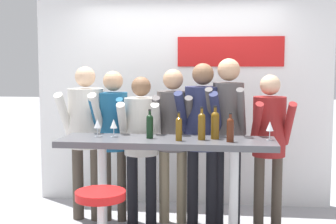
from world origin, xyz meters
TOP-DOWN VIEW (x-y plane):
  - back_wall at (0.01, 1.42)m, footprint 3.67×0.12m
  - tasting_table at (0.00, 0.00)m, footprint 2.07×0.59m
  - bar_stool at (-0.49, -0.63)m, footprint 0.45×0.45m
  - person_far_left at (-0.98, 0.59)m, footprint 0.48×0.57m
  - person_left at (-0.67, 0.59)m, footprint 0.38×0.50m
  - person_center_left at (-0.34, 0.52)m, footprint 0.46×0.54m
  - person_center at (-0.01, 0.61)m, footprint 0.45×0.55m
  - person_center_right at (0.31, 0.52)m, footprint 0.51×0.61m
  - person_right at (0.58, 0.53)m, footprint 0.43×0.57m
  - person_far_right at (1.01, 0.54)m, footprint 0.45×0.55m
  - wine_bottle_0 at (-0.17, 0.01)m, footprint 0.07×0.07m
  - wine_bottle_1 at (0.60, -0.11)m, footprint 0.07×0.07m
  - wine_bottle_2 at (0.46, 0.05)m, footprint 0.08×0.08m
  - wine_bottle_3 at (0.12, -0.10)m, footprint 0.06×0.06m
  - wine_bottle_4 at (0.33, -0.01)m, footprint 0.07×0.07m
  - wine_glass_0 at (-0.53, 0.06)m, footprint 0.07×0.07m
  - wine_glass_1 at (0.97, 0.06)m, footprint 0.07×0.07m
  - wine_glass_2 at (-0.69, 0.05)m, footprint 0.07×0.07m

SIDE VIEW (x-z plane):
  - bar_stool at x=-0.49m, z-range 0.12..0.79m
  - tasting_table at x=0.00m, z-range 0.34..1.37m
  - person_center_left at x=-0.34m, z-range 0.19..1.80m
  - person_far_right at x=1.01m, z-range 0.20..1.84m
  - person_left at x=-0.67m, z-range 0.21..1.89m
  - person_center at x=-0.01m, z-range 0.21..1.90m
  - person_far_left at x=-0.98m, z-range 0.20..1.92m
  - person_center_right at x=0.31m, z-range 0.21..1.97m
  - person_right at x=0.58m, z-range 0.24..2.04m
  - wine_bottle_3 at x=0.12m, z-range 1.02..1.29m
  - wine_bottle_1 at x=0.60m, z-range 1.02..1.29m
  - wine_glass_0 at x=-0.53m, z-range 1.07..1.25m
  - wine_glass_1 at x=0.97m, z-range 1.07..1.25m
  - wine_glass_2 at x=-0.69m, z-range 1.07..1.25m
  - wine_bottle_0 at x=-0.17m, z-range 1.02..1.30m
  - wine_bottle_4 at x=0.33m, z-range 1.02..1.33m
  - wine_bottle_2 at x=0.46m, z-range 1.02..1.34m
  - back_wall at x=0.01m, z-range 0.00..2.80m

